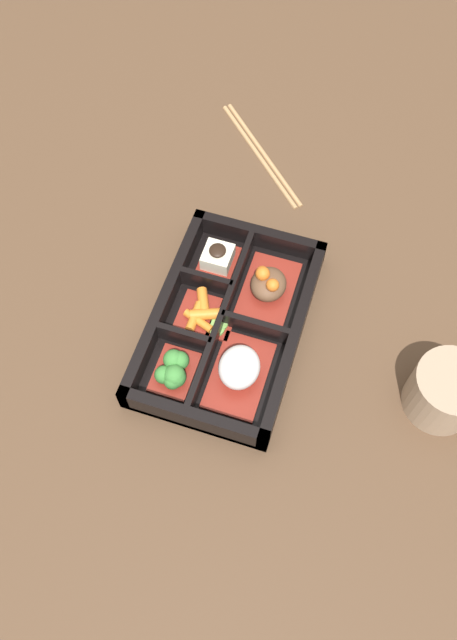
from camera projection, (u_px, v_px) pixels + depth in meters
name	position (u px, v px, depth m)	size (l,w,h in m)	color
ground_plane	(228.00, 329.00, 0.84)	(3.00, 3.00, 0.00)	#4C3523
bento_base	(228.00, 327.00, 0.84)	(0.30, 0.19, 0.01)	black
bento_rim	(227.00, 321.00, 0.82)	(0.30, 0.19, 0.04)	black
bowl_stew	(268.00, 285.00, 0.84)	(0.11, 0.07, 0.05)	maroon
bowl_rice	(239.00, 369.00, 0.78)	(0.11, 0.07, 0.05)	maroon
bowl_tofu	(218.00, 258.00, 0.87)	(0.07, 0.05, 0.04)	maroon
bowl_carrots	(200.00, 313.00, 0.83)	(0.07, 0.06, 0.02)	maroon
bowl_greens	(174.00, 371.00, 0.78)	(0.07, 0.05, 0.03)	maroon
bowl_pickles	(220.00, 325.00, 0.83)	(0.04, 0.03, 0.01)	maroon
tea_cup	(446.00, 391.00, 0.76)	(0.09, 0.09, 0.07)	gray
chopsticks	(261.00, 153.00, 0.99)	(0.18, 0.18, 0.01)	#A87F51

